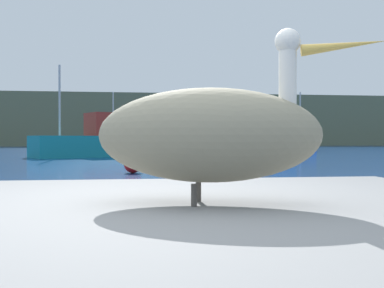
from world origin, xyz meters
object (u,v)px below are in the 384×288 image
(pelican, at_px, (209,134))
(fishing_boat_teal, at_px, (99,142))
(fishing_boat_orange, at_px, (127,138))
(fishing_boat_blue, at_px, (282,140))
(mooring_buoy, at_px, (133,164))

(pelican, bearing_deg, fishing_boat_teal, 111.32)
(pelican, bearing_deg, fishing_boat_orange, 107.02)
(pelican, bearing_deg, fishing_boat_blue, 86.06)
(fishing_boat_blue, relative_size, mooring_buoy, 10.77)
(fishing_boat_blue, relative_size, fishing_boat_orange, 1.07)
(fishing_boat_orange, xyz_separation_m, fishing_boat_teal, (-1.49, -15.45, -0.23))
(mooring_buoy, bearing_deg, fishing_boat_orange, 91.21)
(fishing_boat_blue, xyz_separation_m, fishing_boat_teal, (-15.22, -10.87, -0.09))
(pelican, xyz_separation_m, fishing_boat_teal, (-2.53, 24.99, -0.21))
(fishing_boat_blue, height_order, mooring_buoy, fishing_boat_blue)
(pelican, height_order, fishing_boat_orange, fishing_boat_orange)
(fishing_boat_blue, distance_m, mooring_buoy, 27.32)
(fishing_boat_orange, distance_m, fishing_boat_teal, 15.52)
(fishing_boat_orange, height_order, fishing_boat_teal, fishing_boat_orange)
(fishing_boat_blue, bearing_deg, fishing_boat_teal, -150.35)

